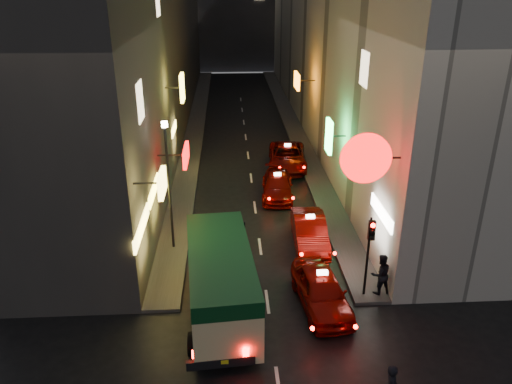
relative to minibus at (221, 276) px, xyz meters
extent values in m
cube|color=#32302E|center=(-6.15, 26.25, 7.20)|extent=(6.00, 52.00, 18.00)
cube|color=#FFD859|center=(-2.08, 1.25, 3.33)|extent=(0.18, 1.44, 0.87)
cube|color=#F20A0A|center=(-1.73, 7.76, 2.14)|extent=(0.18, 2.15, 0.82)
cube|color=yellow|center=(-2.18, 12.88, 4.46)|extent=(0.18, 1.25, 1.56)
cube|color=#FFD859|center=(-3.13, 1.88, 1.20)|extent=(0.10, 3.50, 0.55)
cube|color=yellow|center=(-3.13, 5.57, 1.20)|extent=(0.10, 3.18, 0.55)
cube|color=#FFD859|center=(-3.13, 15.72, 1.20)|extent=(0.10, 2.62, 0.55)
cube|color=#FFE5B2|center=(-3.14, 4.25, 5.70)|extent=(0.06, 1.30, 1.60)
cube|color=#FFE5B2|center=(-3.14, 12.25, 9.20)|extent=(0.06, 1.30, 1.60)
cube|color=#B8B4A9|center=(9.85, 26.25, 7.20)|extent=(6.00, 52.00, 18.00)
cylinder|color=#F20A0A|center=(5.53, 1.25, 4.14)|extent=(1.94, 0.18, 1.94)
cube|color=#32FC5D|center=(5.91, 9.86, 2.33)|extent=(0.18, 1.17, 1.82)
cube|color=orange|center=(5.51, 20.28, 3.33)|extent=(0.18, 1.97, 1.13)
cube|color=white|center=(6.83, 2.59, 1.20)|extent=(0.10, 2.96, 0.55)
cube|color=#FFE5B2|center=(6.84, 7.25, 6.40)|extent=(0.06, 1.30, 1.60)
cube|color=#484543|center=(-2.40, 26.25, -1.73)|extent=(1.50, 52.00, 0.15)
cube|color=#484543|center=(6.10, 26.25, -1.73)|extent=(1.50, 52.00, 0.15)
cube|color=beige|center=(0.00, -0.02, -0.18)|extent=(2.86, 6.75, 2.41)
cube|color=#0B3819|center=(0.00, -0.02, 0.75)|extent=(2.88, 6.77, 0.60)
cube|color=black|center=(0.00, 0.31, 0.06)|extent=(2.66, 4.13, 0.55)
cube|color=black|center=(0.00, -3.26, -1.22)|extent=(2.26, 0.37, 0.33)
cube|color=#FF0A05|center=(-0.82, -3.33, -0.78)|extent=(0.20, 0.06, 0.31)
cube|color=#FF0A05|center=(0.82, -3.33, -0.78)|extent=(0.20, 0.06, 0.31)
cylinder|color=black|center=(-1.03, 2.08, -1.39)|extent=(0.24, 0.83, 0.83)
cylinder|color=black|center=(1.03, -2.13, -1.39)|extent=(0.24, 0.83, 0.83)
imported|color=#6A0601|center=(3.96, 0.35, -0.94)|extent=(2.82, 5.64, 1.73)
cube|color=white|center=(3.96, 0.35, 0.01)|extent=(0.44, 0.23, 0.16)
sphere|color=#FF0A05|center=(3.19, -2.12, -0.91)|extent=(0.16, 0.16, 0.16)
sphere|color=#FF0A05|center=(4.72, -2.12, -0.91)|extent=(0.16, 0.16, 0.16)
imported|color=#6A0601|center=(4.28, 5.35, -0.96)|extent=(2.34, 5.35, 1.68)
cube|color=white|center=(4.28, 5.35, -0.03)|extent=(0.43, 0.19, 0.16)
sphere|color=#FF0A05|center=(3.54, 2.95, -0.94)|extent=(0.16, 0.16, 0.16)
sphere|color=#FF0A05|center=(5.02, 2.95, -0.94)|extent=(0.16, 0.16, 0.16)
imported|color=#6A0601|center=(3.28, 11.35, -1.05)|extent=(2.35, 4.89, 1.51)
cube|color=white|center=(3.28, 11.35, -0.20)|extent=(0.43, 0.22, 0.16)
sphere|color=#FF0A05|center=(2.61, 9.20, -1.03)|extent=(0.16, 0.16, 0.16)
sphere|color=#FF0A05|center=(3.95, 9.20, -1.03)|extent=(0.16, 0.16, 0.16)
imported|color=#6A0601|center=(4.44, 16.15, -0.92)|extent=(2.75, 5.73, 1.77)
cube|color=white|center=(4.44, 16.15, 0.05)|extent=(0.43, 0.22, 0.16)
sphere|color=#FF0A05|center=(3.66, 13.63, -0.89)|extent=(0.16, 0.16, 0.16)
sphere|color=#FF0A05|center=(5.22, 13.63, -0.89)|extent=(0.16, 0.16, 0.16)
imported|color=black|center=(6.48, 0.91, -0.64)|extent=(0.84, 0.61, 2.02)
cylinder|color=black|center=(5.85, 0.85, 0.10)|extent=(0.10, 0.10, 3.50)
cube|color=black|center=(5.85, 0.67, 1.40)|extent=(0.26, 0.18, 0.80)
sphere|color=#FF0A05|center=(5.85, 0.56, 1.67)|extent=(0.18, 0.18, 0.18)
sphere|color=black|center=(5.85, 0.56, 1.40)|extent=(0.17, 0.17, 0.17)
sphere|color=black|center=(5.85, 0.56, 1.13)|extent=(0.17, 0.17, 0.17)
cylinder|color=black|center=(-2.35, 5.25, 1.35)|extent=(0.12, 0.12, 6.00)
cylinder|color=#FFE5BF|center=(-2.35, 5.25, 4.45)|extent=(0.28, 0.28, 0.25)
camera|label=1|loc=(0.41, -16.03, 10.43)|focal=35.00mm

